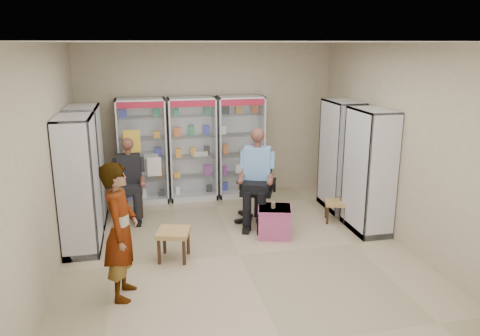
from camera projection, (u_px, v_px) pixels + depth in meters
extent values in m
plane|color=tan|center=(240.00, 255.00, 6.81)|extent=(6.00, 6.00, 0.00)
cube|color=tan|center=(208.00, 121.00, 9.26)|extent=(5.00, 0.02, 3.00)
cube|color=tan|center=(321.00, 243.00, 3.59)|extent=(5.00, 0.02, 3.00)
cube|color=tan|center=(47.00, 164.00, 5.92)|extent=(0.02, 6.00, 3.00)
cube|color=tan|center=(404.00, 147.00, 6.93)|extent=(0.02, 6.00, 3.00)
cube|color=silver|center=(239.00, 42.00, 6.04)|extent=(5.00, 6.00, 0.02)
cube|color=#B8BAC0|center=(143.00, 151.00, 8.87)|extent=(0.90, 0.50, 2.00)
cube|color=silver|center=(193.00, 149.00, 9.06)|extent=(0.90, 0.50, 2.00)
cube|color=#B9BCC1|center=(240.00, 147.00, 9.26)|extent=(0.90, 0.50, 2.00)
cube|color=#B8BAC0|center=(341.00, 156.00, 8.52)|extent=(0.90, 0.50, 2.00)
cube|color=#ADB0B5|center=(369.00, 171.00, 7.48)|extent=(0.90, 0.50, 2.00)
cube|color=silver|center=(87.00, 166.00, 7.81)|extent=(0.90, 0.50, 2.00)
cube|color=#A1A4A8|center=(79.00, 185.00, 6.77)|extent=(0.90, 0.50, 2.00)
cube|color=black|center=(130.00, 190.00, 8.27)|extent=(0.42, 0.42, 0.94)
cube|color=black|center=(257.00, 187.00, 7.99)|extent=(0.85, 0.85, 1.20)
cube|color=#B0468E|center=(274.00, 222.00, 7.43)|extent=(0.61, 0.59, 0.48)
cylinder|color=#521507|center=(273.00, 205.00, 7.34)|extent=(0.07, 0.07, 0.10)
cube|color=#9C6D41|center=(335.00, 211.00, 8.06)|extent=(0.46, 0.46, 0.37)
cube|color=#AE7749|center=(174.00, 245.00, 6.63)|extent=(0.54, 0.54, 0.44)
imported|color=gray|center=(121.00, 231.00, 5.51)|extent=(0.50, 0.67, 1.68)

